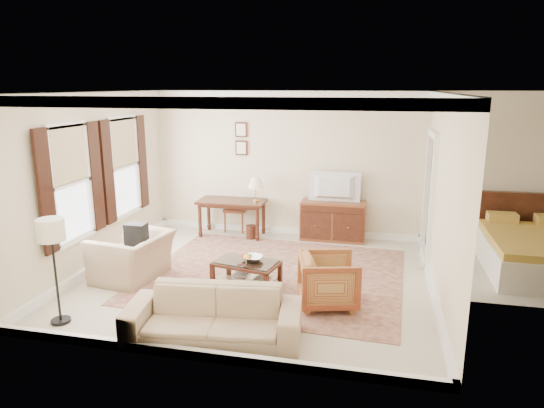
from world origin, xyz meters
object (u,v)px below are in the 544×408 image
at_px(sideboard, 333,221).
at_px(striped_armchair, 328,278).
at_px(coffee_table, 246,267).
at_px(sofa, 213,307).
at_px(tv, 334,178).
at_px(writing_desk, 232,206).
at_px(club_armchair, 132,249).

bearing_deg(sideboard, striped_armchair, -85.56).
xyz_separation_m(coffee_table, sofa, (0.03, -1.61, 0.10)).
xyz_separation_m(coffee_table, striped_armchair, (1.29, -0.38, 0.09)).
relative_size(coffee_table, sofa, 0.50).
relative_size(tv, sofa, 0.46).
height_order(writing_desk, coffee_table, writing_desk).
bearing_deg(coffee_table, sideboard, 67.93).
bearing_deg(coffee_table, sofa, -88.78).
relative_size(writing_desk, club_armchair, 1.20).
bearing_deg(striped_armchair, sideboard, -9.50).
distance_m(tv, striped_armchair, 3.09).
relative_size(sideboard, coffee_table, 1.20).
xyz_separation_m(striped_armchair, club_armchair, (-3.13, 0.29, 0.09)).
height_order(sideboard, striped_armchair, striped_armchair).
bearing_deg(writing_desk, tv, 4.09).
bearing_deg(writing_desk, coffee_table, -68.12).
xyz_separation_m(writing_desk, sideboard, (2.03, 0.17, -0.24)).
height_order(club_armchair, sofa, club_armchair).
height_order(writing_desk, sideboard, sideboard).
bearing_deg(tv, sofa, 76.30).
relative_size(sideboard, tv, 1.31).
bearing_deg(tv, writing_desk, 4.09).
xyz_separation_m(writing_desk, club_armchair, (-0.86, -2.53, -0.14)).
distance_m(coffee_table, club_armchair, 1.85).
distance_m(sideboard, club_armchair, 3.96).
relative_size(writing_desk, striped_armchair, 1.69).
xyz_separation_m(tv, club_armchair, (-2.90, -2.67, -0.77)).
height_order(sideboard, tv, tv).
height_order(tv, coffee_table, tv).
bearing_deg(writing_desk, club_armchair, -108.83).
distance_m(sideboard, tv, 0.87).
relative_size(club_armchair, sofa, 0.54).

